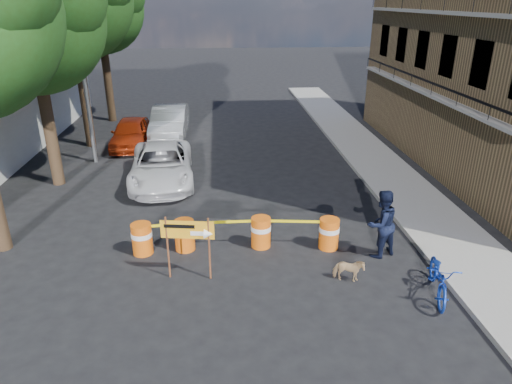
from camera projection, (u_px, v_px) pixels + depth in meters
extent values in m
plane|color=black|center=(244.00, 276.00, 11.78)|extent=(120.00, 120.00, 0.00)
cube|color=gray|center=(395.00, 181.00, 17.72)|extent=(2.40, 40.00, 0.15)
cylinder|color=#332316|center=(49.00, 124.00, 16.77)|extent=(0.44, 0.44, 4.76)
sphere|color=#244D16|center=(30.00, 20.00, 15.38)|extent=(5.00, 5.00, 5.00)
sphere|color=#244D16|center=(18.00, 40.00, 16.16)|extent=(3.50, 3.50, 3.50)
cylinder|color=#332316|center=(84.00, 91.00, 21.25)|extent=(0.44, 0.44, 5.32)
sphere|color=#244D16|center=(59.00, 16.00, 20.55)|extent=(3.78, 3.78, 3.78)
cylinder|color=#332316|center=(108.00, 78.00, 25.92)|extent=(0.44, 0.44, 4.93)
sphere|color=#244D16|center=(99.00, 8.00, 24.47)|extent=(4.80, 4.80, 4.80)
sphere|color=#244D16|center=(90.00, 22.00, 25.25)|extent=(3.36, 3.36, 3.36)
cylinder|color=gray|center=(83.00, 69.00, 18.49)|extent=(0.16, 0.16, 8.00)
cylinder|color=#E85B0D|center=(142.00, 239.00, 12.68)|extent=(0.56, 0.56, 0.90)
cylinder|color=white|center=(142.00, 234.00, 12.63)|extent=(0.58, 0.58, 0.14)
cylinder|color=#E85B0D|center=(185.00, 235.00, 12.88)|extent=(0.56, 0.56, 0.90)
cylinder|color=white|center=(184.00, 230.00, 12.83)|extent=(0.58, 0.58, 0.14)
cylinder|color=#E85B0D|center=(261.00, 232.00, 13.04)|extent=(0.56, 0.56, 0.90)
cylinder|color=white|center=(261.00, 228.00, 12.99)|extent=(0.58, 0.58, 0.14)
cylinder|color=#E85B0D|center=(329.00, 234.00, 12.97)|extent=(0.56, 0.56, 0.90)
cylinder|color=white|center=(329.00, 229.00, 12.91)|extent=(0.58, 0.58, 0.14)
cylinder|color=#592D19|center=(168.00, 248.00, 11.42)|extent=(0.05, 0.05, 1.72)
cylinder|color=#592D19|center=(209.00, 249.00, 11.35)|extent=(0.05, 0.05, 1.72)
cube|color=orange|center=(187.00, 230.00, 11.18)|extent=(1.33, 0.23, 0.48)
cube|color=white|center=(198.00, 234.00, 11.18)|extent=(0.38, 0.07, 0.11)
cone|color=white|center=(208.00, 234.00, 11.16)|extent=(0.24, 0.28, 0.25)
cube|color=black|center=(179.00, 226.00, 11.14)|extent=(0.76, 0.12, 0.10)
imported|color=black|center=(381.00, 224.00, 12.39)|extent=(1.16, 1.06, 1.94)
imported|color=#163BB9|center=(442.00, 260.00, 10.66)|extent=(0.93, 1.17, 1.94)
imported|color=tan|center=(349.00, 270.00, 11.44)|extent=(0.83, 0.53, 0.65)
imported|color=silver|center=(162.00, 165.00, 17.60)|extent=(2.71, 5.21, 1.40)
imported|color=#99270C|center=(131.00, 133.00, 21.89)|extent=(1.63, 4.02, 1.37)
imported|color=#9D9FA4|center=(170.00, 122.00, 23.33)|extent=(1.68, 4.81, 1.58)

